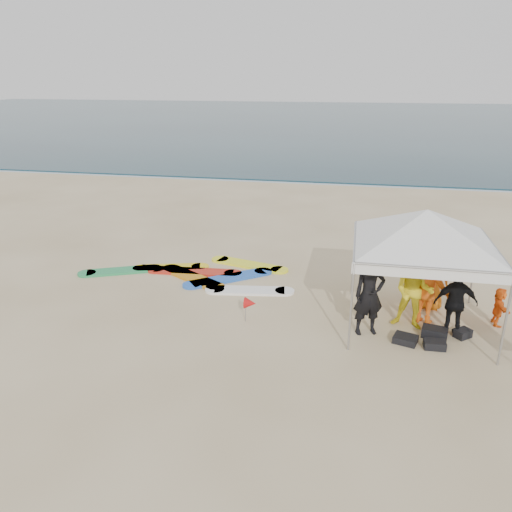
{
  "coord_description": "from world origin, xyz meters",
  "views": [
    {
      "loc": [
        2.17,
        -9.36,
        5.66
      ],
      "look_at": [
        -0.25,
        2.6,
        1.2
      ],
      "focal_mm": 35.0,
      "sensor_mm": 36.0,
      "label": 1
    }
  ],
  "objects_px": {
    "person_black_b": "(456,303)",
    "person_seated": "(499,307)",
    "person_black_a": "(369,294)",
    "marker_pennant": "(250,303)",
    "person_orange_b": "(432,278)",
    "canopy_tent": "(428,210)",
    "person_yellow": "(414,291)",
    "person_orange_a": "(428,285)",
    "surfboard_spread": "(201,274)"
  },
  "relations": [
    {
      "from": "person_yellow",
      "to": "surfboard_spread",
      "type": "height_order",
      "value": "person_yellow"
    },
    {
      "from": "canopy_tent",
      "to": "surfboard_spread",
      "type": "relative_size",
      "value": 0.7
    },
    {
      "from": "person_yellow",
      "to": "person_orange_a",
      "type": "xyz_separation_m",
      "value": [
        0.35,
        0.35,
        0.03
      ]
    },
    {
      "from": "person_black_a",
      "to": "surfboard_spread",
      "type": "relative_size",
      "value": 0.32
    },
    {
      "from": "person_black_a",
      "to": "person_orange_b",
      "type": "relative_size",
      "value": 1.17
    },
    {
      "from": "person_black_a",
      "to": "surfboard_spread",
      "type": "bearing_deg",
      "value": 130.19
    },
    {
      "from": "canopy_tent",
      "to": "person_black_b",
      "type": "bearing_deg",
      "value": -25.84
    },
    {
      "from": "person_black_b",
      "to": "person_orange_b",
      "type": "bearing_deg",
      "value": -79.17
    },
    {
      "from": "person_yellow",
      "to": "person_seated",
      "type": "distance_m",
      "value": 2.17
    },
    {
      "from": "person_black_b",
      "to": "person_seated",
      "type": "height_order",
      "value": "person_black_b"
    },
    {
      "from": "marker_pennant",
      "to": "surfboard_spread",
      "type": "distance_m",
      "value": 3.37
    },
    {
      "from": "person_yellow",
      "to": "person_orange_b",
      "type": "bearing_deg",
      "value": 77.12
    },
    {
      "from": "person_orange_b",
      "to": "marker_pennant",
      "type": "bearing_deg",
      "value": 33.05
    },
    {
      "from": "canopy_tent",
      "to": "marker_pennant",
      "type": "relative_size",
      "value": 6.75
    },
    {
      "from": "canopy_tent",
      "to": "person_orange_a",
      "type": "bearing_deg",
      "value": 36.24
    },
    {
      "from": "person_seated",
      "to": "canopy_tent",
      "type": "relative_size",
      "value": 0.22
    },
    {
      "from": "person_orange_b",
      "to": "surfboard_spread",
      "type": "distance_m",
      "value": 6.52
    },
    {
      "from": "person_orange_b",
      "to": "person_seated",
      "type": "relative_size",
      "value": 1.77
    },
    {
      "from": "person_yellow",
      "to": "marker_pennant",
      "type": "bearing_deg",
      "value": -159.98
    },
    {
      "from": "canopy_tent",
      "to": "person_orange_b",
      "type": "bearing_deg",
      "value": 66.0
    },
    {
      "from": "person_black_b",
      "to": "person_orange_b",
      "type": "xyz_separation_m",
      "value": [
        -0.34,
        1.39,
        0.02
      ]
    },
    {
      "from": "person_seated",
      "to": "surfboard_spread",
      "type": "bearing_deg",
      "value": 77.02
    },
    {
      "from": "person_orange_a",
      "to": "marker_pennant",
      "type": "relative_size",
      "value": 3.02
    },
    {
      "from": "marker_pennant",
      "to": "person_seated",
      "type": "bearing_deg",
      "value": 10.14
    },
    {
      "from": "person_black_a",
      "to": "canopy_tent",
      "type": "xyz_separation_m",
      "value": [
        1.14,
        0.66,
        1.85
      ]
    },
    {
      "from": "person_seated",
      "to": "surfboard_spread",
      "type": "xyz_separation_m",
      "value": [
        -7.87,
        1.59,
        -0.44
      ]
    },
    {
      "from": "person_orange_b",
      "to": "person_orange_a",
      "type": "bearing_deg",
      "value": 87.67
    },
    {
      "from": "person_orange_a",
      "to": "person_seated",
      "type": "xyz_separation_m",
      "value": [
        1.69,
        0.2,
        -0.49
      ]
    },
    {
      "from": "person_black_a",
      "to": "marker_pennant",
      "type": "xyz_separation_m",
      "value": [
        -2.75,
        -0.01,
        -0.48
      ]
    },
    {
      "from": "person_seated",
      "to": "surfboard_spread",
      "type": "distance_m",
      "value": 8.05
    },
    {
      "from": "person_black_a",
      "to": "marker_pennant",
      "type": "relative_size",
      "value": 3.07
    },
    {
      "from": "person_orange_b",
      "to": "marker_pennant",
      "type": "xyz_separation_m",
      "value": [
        -4.34,
        -1.67,
        -0.34
      ]
    },
    {
      "from": "person_seated",
      "to": "marker_pennant",
      "type": "relative_size",
      "value": 1.48
    },
    {
      "from": "person_black_a",
      "to": "person_yellow",
      "type": "height_order",
      "value": "person_black_a"
    },
    {
      "from": "person_orange_a",
      "to": "marker_pennant",
      "type": "distance_m",
      "value": 4.24
    },
    {
      "from": "person_seated",
      "to": "canopy_tent",
      "type": "distance_m",
      "value": 3.07
    },
    {
      "from": "person_yellow",
      "to": "person_seated",
      "type": "height_order",
      "value": "person_yellow"
    },
    {
      "from": "person_yellow",
      "to": "person_black_b",
      "type": "bearing_deg",
      "value": 0.1
    },
    {
      "from": "person_yellow",
      "to": "person_orange_b",
      "type": "relative_size",
      "value": 1.11
    },
    {
      "from": "person_black_b",
      "to": "canopy_tent",
      "type": "bearing_deg",
      "value": -28.74
    },
    {
      "from": "person_black_a",
      "to": "canopy_tent",
      "type": "relative_size",
      "value": 0.45
    },
    {
      "from": "person_black_b",
      "to": "surfboard_spread",
      "type": "relative_size",
      "value": 0.26
    },
    {
      "from": "person_orange_b",
      "to": "canopy_tent",
      "type": "relative_size",
      "value": 0.39
    },
    {
      "from": "surfboard_spread",
      "to": "marker_pennant",
      "type": "bearing_deg",
      "value": -51.93
    },
    {
      "from": "person_orange_a",
      "to": "person_seated",
      "type": "bearing_deg",
      "value": -147.28
    },
    {
      "from": "person_orange_b",
      "to": "surfboard_spread",
      "type": "bearing_deg",
      "value": 3.48
    },
    {
      "from": "person_black_a",
      "to": "person_black_b",
      "type": "xyz_separation_m",
      "value": [
        1.92,
        0.27,
        -0.17
      ]
    },
    {
      "from": "person_orange_b",
      "to": "person_seated",
      "type": "height_order",
      "value": "person_orange_b"
    },
    {
      "from": "person_seated",
      "to": "person_black_a",
      "type": "bearing_deg",
      "value": 106.94
    },
    {
      "from": "person_orange_b",
      "to": "surfboard_spread",
      "type": "relative_size",
      "value": 0.27
    }
  ]
}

